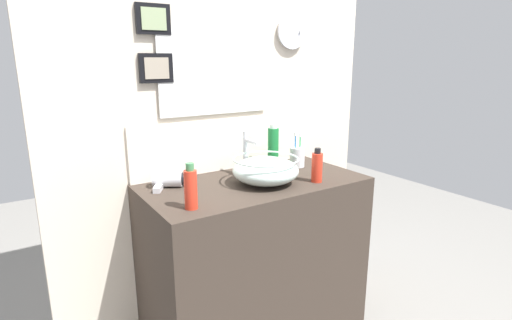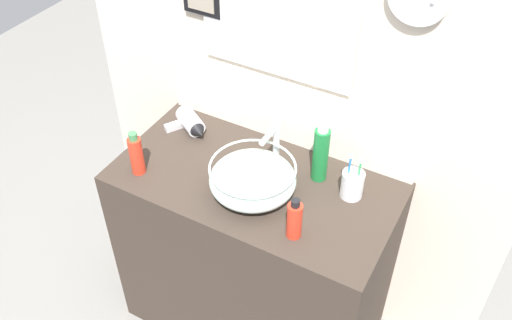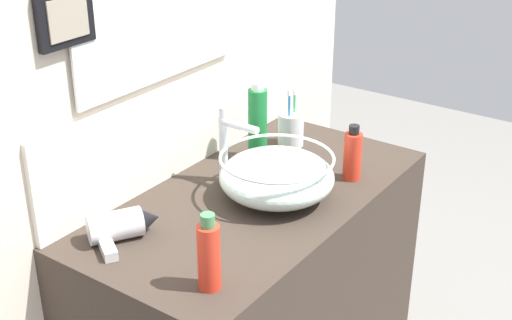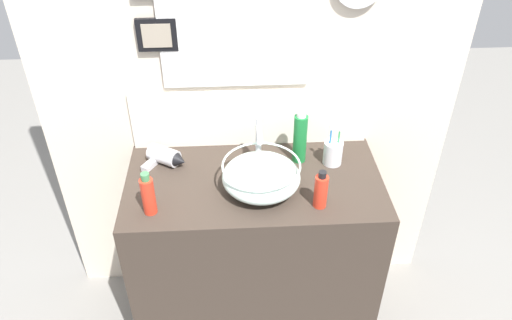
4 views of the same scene
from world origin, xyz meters
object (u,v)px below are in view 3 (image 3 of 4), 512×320
Objects in this scene: faucet at (228,140)px; soap_dispenser at (258,123)px; hair_drier at (121,226)px; glass_bowl_sink at (277,176)px; lotion_bottle at (353,155)px; toothbrush_cup at (291,129)px; spray_bottle at (209,255)px.

soap_dispenser is at bearing 7.37° from faucet.
hair_drier is (-0.38, 0.03, -0.09)m from faucet.
glass_bowl_sink is 1.40× the size of faucet.
lotion_bottle is (0.21, -0.11, 0.01)m from glass_bowl_sink.
faucet is at bearing 178.88° from toothbrush_cup.
lotion_bottle is at bearing -109.82° from toothbrush_cup.
faucet is 0.31m from toothbrush_cup.
faucet reaches higher than lotion_bottle.
toothbrush_cup is 1.16× the size of lotion_bottle.
spray_bottle is at bearing -147.39° from faucet.
glass_bowl_sink is 1.63× the size of toothbrush_cup.
toothbrush_cup is at bearing 70.18° from lotion_bottle.
hair_drier is 0.30m from spray_bottle.
soap_dispenser reaches higher than hair_drier.
spray_bottle is at bearing -153.84° from soap_dispenser.
lotion_bottle is at bearing -51.54° from faucet.
toothbrush_cup reaches higher than spray_bottle.
toothbrush_cup is at bearing -1.12° from faucet.
lotion_bottle is (-0.09, -0.26, 0.02)m from toothbrush_cup.
toothbrush_cup is (0.68, -0.03, 0.02)m from hair_drier.
faucet is 0.39m from hair_drier.
faucet reaches higher than hair_drier.
toothbrush_cup is 0.76m from spray_bottle.
faucet is 1.10× the size of hair_drier.
soap_dispenser is (0.17, 0.02, -0.01)m from faucet.
glass_bowl_sink is 1.53× the size of hair_drier.
lotion_bottle reaches higher than glass_bowl_sink.
hair_drier is 1.06× the size of toothbrush_cup.
hair_drier is 1.24× the size of lotion_bottle.
spray_bottle is (-0.58, -0.28, -0.03)m from soap_dispenser.
faucet is at bearing -172.63° from soap_dispenser.
soap_dispenser is 1.47× the size of lotion_bottle.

